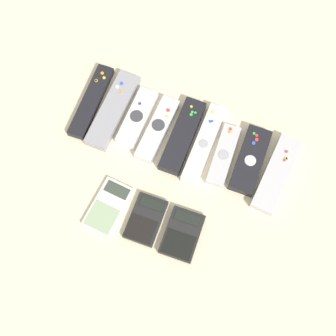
# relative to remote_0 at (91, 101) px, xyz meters

# --- Properties ---
(ground_plane) EXTENTS (3.00, 3.00, 0.00)m
(ground_plane) POSITION_rel_remote_0_xyz_m (0.24, -0.14, -0.01)
(ground_plane) COLOR beige
(remote_0) EXTENTS (0.05, 0.21, 0.02)m
(remote_0) POSITION_rel_remote_0_xyz_m (0.00, 0.00, 0.00)
(remote_0) COLOR black
(remote_0) RESTS_ON ground_plane
(remote_1) EXTENTS (0.06, 0.21, 0.02)m
(remote_1) POSITION_rel_remote_0_xyz_m (0.06, -0.00, 0.00)
(remote_1) COLOR gray
(remote_1) RESTS_ON ground_plane
(remote_2) EXTENTS (0.05, 0.16, 0.02)m
(remote_2) POSITION_rel_remote_0_xyz_m (0.12, 0.00, 0.00)
(remote_2) COLOR white
(remote_2) RESTS_ON ground_plane
(remote_3) EXTENTS (0.05, 0.18, 0.02)m
(remote_3) POSITION_rel_remote_0_xyz_m (0.18, -0.01, 0.00)
(remote_3) COLOR silver
(remote_3) RESTS_ON ground_plane
(remote_4) EXTENTS (0.06, 0.20, 0.03)m
(remote_4) POSITION_rel_remote_0_xyz_m (0.24, -0.00, 0.00)
(remote_4) COLOR black
(remote_4) RESTS_ON ground_plane
(remote_5) EXTENTS (0.04, 0.21, 0.03)m
(remote_5) POSITION_rel_remote_0_xyz_m (0.30, -0.00, 0.00)
(remote_5) COLOR white
(remote_5) RESTS_ON ground_plane
(remote_6) EXTENTS (0.05, 0.16, 0.02)m
(remote_6) POSITION_rel_remote_0_xyz_m (0.35, -0.01, 0.00)
(remote_6) COLOR #B7B7BC
(remote_6) RESTS_ON ground_plane
(remote_7) EXTENTS (0.06, 0.17, 0.03)m
(remote_7) POSITION_rel_remote_0_xyz_m (0.42, 0.00, 0.00)
(remote_7) COLOR black
(remote_7) RESTS_ON ground_plane
(remote_8) EXTENTS (0.06, 0.20, 0.02)m
(remote_8) POSITION_rel_remote_0_xyz_m (0.48, -0.01, 0.00)
(remote_8) COLOR #B7B7BC
(remote_8) RESTS_ON ground_plane
(calculator_0) EXTENTS (0.08, 0.13, 0.01)m
(calculator_0) POSITION_rel_remote_0_xyz_m (0.15, -0.23, -0.00)
(calculator_0) COLOR silver
(calculator_0) RESTS_ON ground_plane
(calculator_1) EXTENTS (0.07, 0.11, 0.02)m
(calculator_1) POSITION_rel_remote_0_xyz_m (0.24, -0.22, -0.00)
(calculator_1) COLOR black
(calculator_1) RESTS_ON ground_plane
(calculator_2) EXTENTS (0.08, 0.12, 0.02)m
(calculator_2) POSITION_rel_remote_0_xyz_m (0.33, -0.22, -0.00)
(calculator_2) COLOR black
(calculator_2) RESTS_ON ground_plane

